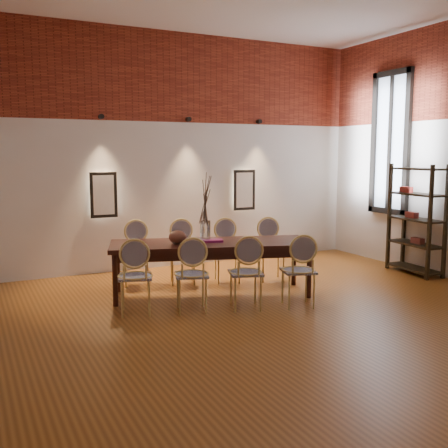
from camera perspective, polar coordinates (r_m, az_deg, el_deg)
name	(u,v)px	position (r m, az deg, el deg)	size (l,w,h in m)	color
floor	(286,322)	(6.35, 6.74, -10.52)	(7.00, 7.00, 0.02)	#975920
wall_back	(175,152)	(9.21, -5.34, 7.85)	(7.00, 0.10, 4.00)	silver
brick_band_back	(176,77)	(9.23, -5.27, 15.64)	(7.00, 0.02, 1.50)	maroon
niche_left	(103,195)	(8.75, -13.02, 3.11)	(0.36, 0.06, 0.66)	#FFEAC6
niche_right	(244,190)	(9.68, 2.14, 3.72)	(0.36, 0.06, 0.66)	#FFEAC6
spot_fixture_left	(101,117)	(8.71, -13.22, 11.32)	(0.08, 0.08, 0.10)	black
spot_fixture_mid	(188,119)	(9.18, -3.89, 11.30)	(0.08, 0.08, 0.10)	black
spot_fixture_right	(259,121)	(9.80, 3.83, 11.07)	(0.08, 0.08, 0.10)	black
window_glass	(391,143)	(9.77, 17.70, 8.39)	(0.02, 0.78, 2.38)	silver
window_frame	(390,143)	(9.76, 17.62, 8.40)	(0.08, 0.90, 2.50)	black
window_mullion	(390,143)	(9.76, 17.62, 8.40)	(0.06, 0.06, 2.40)	black
dining_table	(211,268)	(7.33, -1.40, -4.86)	(2.76, 0.89, 0.75)	#36140F
chair_near_a	(135,276)	(6.55, -9.63, -5.64)	(0.44, 0.44, 0.94)	#DCC26F
chair_near_b	(191,274)	(6.57, -3.57, -5.50)	(0.44, 0.44, 0.94)	#DCC26F
chair_near_c	(246,272)	(6.67, 2.38, -5.29)	(0.44, 0.44, 0.94)	#DCC26F
chair_near_d	(298,271)	(6.84, 8.08, -5.04)	(0.44, 0.44, 0.94)	#DCC26F
chair_far_a	(136,254)	(7.97, -9.51, -3.26)	(0.44, 0.44, 0.94)	#DCC26F
chair_far_b	(182,253)	(7.99, -4.54, -3.15)	(0.44, 0.44, 0.94)	#DCC26F
chair_far_c	(227,252)	(8.07, 0.36, -3.02)	(0.44, 0.44, 0.94)	#DCC26F
chair_far_d	(271,250)	(8.20, 5.14, -2.86)	(0.44, 0.44, 0.94)	#DCC26F
vase	(205,231)	(7.23, -2.05, -0.81)	(0.14, 0.14, 0.30)	silver
dried_branches	(205,199)	(7.18, -2.07, 2.74)	(0.50, 0.50, 0.70)	brown
bowl	(178,237)	(7.15, -5.08, -1.41)	(0.24, 0.24, 0.18)	brown
book	(213,241)	(7.28, -1.18, -1.82)	(0.26, 0.18, 0.03)	#8F1B5F
shelving_rack	(416,219)	(9.12, 20.20, 0.49)	(0.38, 1.00, 1.80)	black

